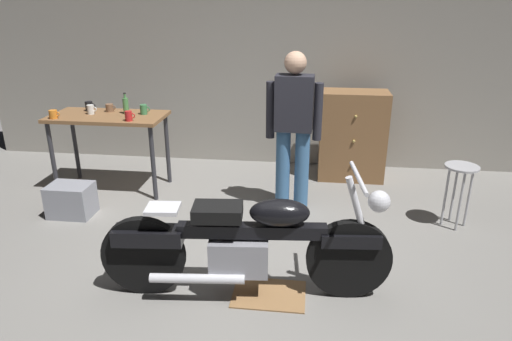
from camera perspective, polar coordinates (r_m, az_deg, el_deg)
The scene contains 16 objects.
ground_plane at distance 3.92m, azimuth -1.58°, elevation -12.61°, with size 12.00×12.00×0.00m, color gray.
back_wall at distance 6.07m, azimuth 2.38°, elevation 15.15°, with size 8.00×0.12×3.10m, color gray.
workbench at distance 5.52m, azimuth -17.93°, elevation 5.49°, with size 1.30×0.64×0.90m.
motorcycle at distance 3.44m, azimuth -1.05°, elevation -9.00°, with size 2.19×0.61×1.00m.
person_standing at distance 4.69m, azimuth 4.71°, elevation 5.57°, with size 0.57×0.23×1.67m.
shop_stool at distance 4.85m, azimuth 24.11°, elevation -1.02°, with size 0.32×0.32×0.64m.
wooden_dresser at distance 5.78m, azimuth 11.94°, elevation 4.28°, with size 0.80×0.47×1.10m.
drip_tray at distance 3.66m, azimuth 1.64°, elevation -15.17°, with size 0.56×0.40×0.01m, color olive.
storage_bin at distance 5.15m, azimuth -22.07°, elevation -3.43°, with size 0.44×0.32×0.34m, color gray.
mug_orange_travel at distance 5.53m, azimuth -23.96°, elevation 6.43°, with size 0.12×0.09×0.09m.
mug_brown_stoneware at distance 5.63m, azimuth -17.79°, elevation 7.47°, with size 0.12×0.09×0.09m.
mug_red_diner at distance 5.14m, azimuth -15.59°, elevation 6.57°, with size 0.11×0.08×0.11m.
mug_green_speckled at distance 5.39m, azimuth -13.82°, elevation 7.41°, with size 0.11×0.08×0.11m.
mug_black_matte at distance 5.74m, azimuth -20.09°, elevation 7.54°, with size 0.12×0.09×0.11m.
mug_white_ceramic at distance 5.58m, azimuth -19.92°, elevation 7.17°, with size 0.11×0.08×0.11m.
bottle at distance 5.46m, azimuth -15.95°, elevation 7.83°, with size 0.06×0.06×0.24m.
Camera 1 is at (0.51, -3.22, 2.17)m, focal length 32.05 mm.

